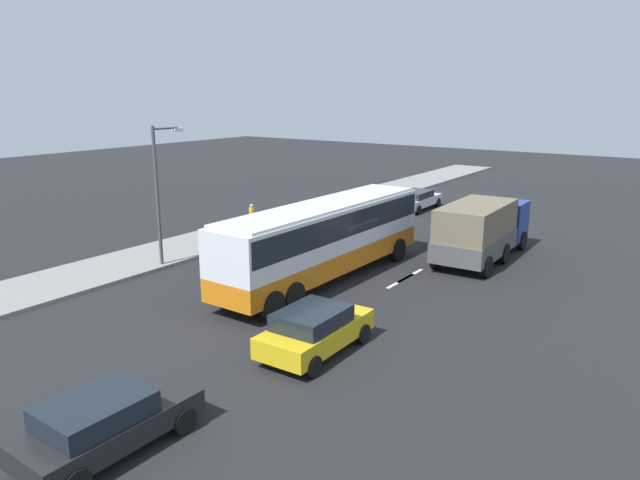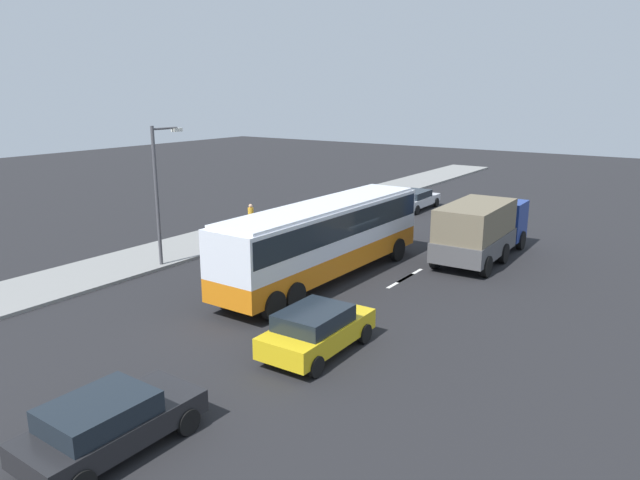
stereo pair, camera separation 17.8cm
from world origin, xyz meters
name	(u,v)px [view 2 (the right image)]	position (x,y,z in m)	size (l,w,h in m)	color
ground_plane	(341,273)	(0.00, 0.00, 0.00)	(120.00, 120.00, 0.00)	black
sidewalk_curb	(200,243)	(0.00, 9.00, 0.07)	(80.00, 4.00, 0.15)	gray
lane_centreline	(330,321)	(-5.01, -2.71, 0.00)	(27.49, 0.16, 0.01)	white
coach_bus	(325,233)	(-1.23, 0.08, 2.09)	(12.17, 2.71, 3.37)	orange
cargo_truck	(481,228)	(5.78, -4.31, 1.57)	(7.43, 2.79, 2.87)	navy
car_yellow_taxi	(317,329)	(-7.40, -3.82, 0.79)	(4.15, 2.00, 1.48)	gold
car_black_sedan	(109,422)	(-14.31, -2.95, 0.75)	(4.14, 2.00, 1.39)	black
car_silver_hatch	(415,199)	(15.26, 3.73, 0.72)	(4.65, 2.00, 1.32)	silver
pedestrian_near_curb	(251,216)	(3.30, 8.26, 1.07)	(0.32, 0.32, 1.61)	black
street_lamp	(159,185)	(-3.82, 7.39, 3.82)	(1.75, 0.24, 6.34)	#47474C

